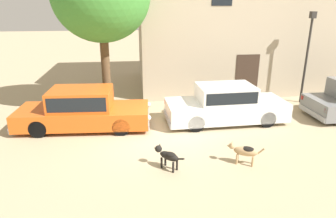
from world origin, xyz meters
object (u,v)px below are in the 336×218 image
(parked_sedan_nearest, at_px, (83,109))
(stray_dog_tan, at_px, (245,151))
(stray_dog_spotted, at_px, (168,155))
(parked_sedan_second, at_px, (226,104))
(street_lamp, at_px, (308,46))

(parked_sedan_nearest, bearing_deg, stray_dog_tan, -30.64)
(parked_sedan_nearest, relative_size, stray_dog_tan, 4.98)
(stray_dog_spotted, height_order, stray_dog_tan, stray_dog_spotted)
(parked_sedan_second, height_order, street_lamp, street_lamp)
(stray_dog_spotted, bearing_deg, parked_sedan_nearest, -5.81)
(parked_sedan_nearest, height_order, street_lamp, street_lamp)
(stray_dog_spotted, distance_m, stray_dog_tan, 2.20)
(parked_sedan_second, relative_size, stray_dog_spotted, 5.85)
(stray_dog_spotted, relative_size, stray_dog_tan, 0.81)
(parked_sedan_nearest, height_order, parked_sedan_second, parked_sedan_nearest)
(parked_sedan_second, xyz_separation_m, street_lamp, (4.15, 1.96, 1.83))
(parked_sedan_second, distance_m, stray_dog_tan, 3.28)
(parked_sedan_nearest, bearing_deg, stray_dog_spotted, -47.27)
(parked_sedan_nearest, distance_m, parked_sedan_second, 5.32)
(parked_sedan_nearest, relative_size, stray_dog_spotted, 6.11)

